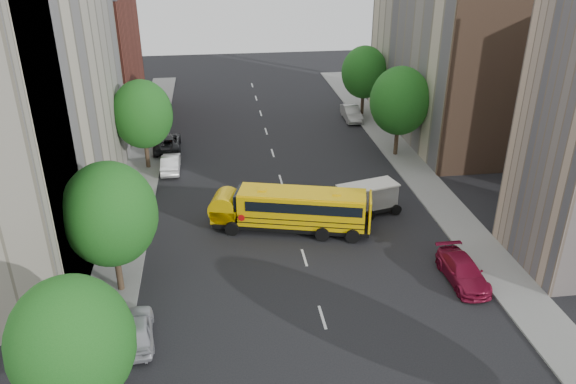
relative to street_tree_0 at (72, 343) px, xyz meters
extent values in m
plane|color=black|center=(11.00, 14.00, -4.64)|extent=(120.00, 120.00, 0.00)
cube|color=slate|center=(-0.50, 19.00, -4.58)|extent=(3.00, 80.00, 0.12)
cube|color=slate|center=(22.50, 19.00, -4.58)|extent=(3.00, 80.00, 0.12)
cube|color=silver|center=(11.00, 24.00, -4.64)|extent=(0.15, 64.00, 0.01)
cube|color=#B9AF95|center=(-7.00, 20.00, 5.36)|extent=(10.00, 26.00, 20.00)
cube|color=maroon|center=(-7.00, 42.00, 1.86)|extent=(10.00, 15.00, 13.00)
cube|color=beige|center=(29.00, 34.00, 4.36)|extent=(10.00, 22.00, 18.00)
cube|color=brown|center=(29.00, 23.00, 4.36)|extent=(10.10, 0.30, 18.00)
ellipsoid|color=#185516|center=(0.00, 0.00, 0.01)|extent=(4.80, 4.80, 5.52)
cylinder|color=#38281C|center=(0.00, 10.00, -3.20)|extent=(0.36, 0.36, 2.88)
ellipsoid|color=#185516|center=(0.00, 10.00, 0.32)|extent=(5.12, 5.12, 5.89)
cylinder|color=#38281C|center=(0.00, 28.00, -3.24)|extent=(0.36, 0.36, 2.81)
ellipsoid|color=#185516|center=(0.00, 28.00, 0.20)|extent=(4.99, 4.99, 5.74)
cylinder|color=#38281C|center=(22.00, 28.00, -3.16)|extent=(0.36, 0.36, 2.95)
ellipsoid|color=#185516|center=(22.00, 28.00, 0.44)|extent=(5.25, 5.25, 6.04)
cylinder|color=#38281C|center=(22.00, 40.00, -3.27)|extent=(0.36, 0.36, 2.74)
ellipsoid|color=#185516|center=(22.00, 40.00, 0.07)|extent=(4.86, 4.86, 5.59)
cube|color=black|center=(10.71, 15.69, -4.12)|extent=(10.82, 5.05, 0.28)
cube|color=#F0BB04|center=(11.35, 15.52, -2.90)|extent=(8.81, 4.47, 2.17)
cube|color=#F0BB04|center=(6.52, 16.81, -3.56)|extent=(2.20, 2.53, 0.94)
cube|color=black|center=(7.48, 16.56, -2.42)|extent=(1.02, 2.22, 1.13)
cube|color=#F0BB04|center=(11.35, 15.52, -1.79)|extent=(8.76, 4.29, 0.13)
cube|color=black|center=(11.53, 15.47, -2.42)|extent=(8.09, 4.33, 0.71)
cube|color=black|center=(11.35, 15.52, -3.65)|extent=(8.82, 4.53, 0.06)
cube|color=black|center=(11.35, 15.52, -3.27)|extent=(8.82, 4.53, 0.06)
cube|color=#F0BB04|center=(15.50, 14.41, -2.90)|extent=(0.75, 2.31, 2.17)
cube|color=#F0BB04|center=(8.89, 16.18, -1.70)|extent=(0.69, 0.69, 0.09)
cube|color=#F0BB04|center=(13.45, 14.96, -1.70)|extent=(0.69, 0.69, 0.09)
cylinder|color=#F0BB04|center=(6.52, 16.81, -3.08)|extent=(2.47, 2.61, 1.98)
cylinder|color=red|center=(7.47, 15.24, -3.23)|extent=(0.47, 0.16, 0.47)
cylinder|color=black|center=(6.86, 15.50, -4.17)|extent=(0.98, 0.52, 0.94)
cylinder|color=black|center=(7.46, 17.78, -4.17)|extent=(0.98, 0.52, 0.94)
cylinder|color=black|center=(12.41, 14.02, -4.17)|extent=(0.98, 0.52, 0.94)
cylinder|color=black|center=(13.02, 16.29, -4.17)|extent=(0.98, 0.52, 0.94)
cylinder|color=black|center=(14.23, 13.53, -4.17)|extent=(0.98, 0.52, 0.94)
cylinder|color=black|center=(14.84, 15.81, -4.17)|extent=(0.98, 0.52, 0.94)
cube|color=black|center=(15.96, 17.18, -4.19)|extent=(5.66, 3.10, 0.27)
cube|color=silver|center=(16.39, 17.29, -3.25)|extent=(4.42, 2.69, 1.62)
cube|color=silver|center=(14.05, 16.68, -3.52)|extent=(1.65, 1.97, 1.08)
cube|color=silver|center=(16.39, 17.29, -2.40)|extent=(4.62, 2.82, 0.11)
cylinder|color=black|center=(14.27, 15.81, -4.26)|extent=(0.79, 0.41, 0.75)
cylinder|color=black|center=(13.82, 17.55, -4.26)|extent=(0.79, 0.41, 0.75)
cylinder|color=black|center=(16.36, 16.36, -4.26)|extent=(0.79, 0.41, 0.75)
cylinder|color=black|center=(15.90, 18.09, -4.26)|extent=(0.79, 0.41, 0.75)
cylinder|color=black|center=(18.27, 16.86, -4.26)|extent=(0.79, 0.41, 0.75)
cylinder|color=black|center=(17.81, 18.59, -4.26)|extent=(0.79, 0.41, 0.75)
imported|color=#B5B5BC|center=(1.40, 5.46, -3.94)|extent=(2.01, 4.22, 1.39)
imported|color=white|center=(1.98, 27.15, -3.94)|extent=(1.50, 4.28, 1.41)
imported|color=black|center=(1.40, 32.20, -3.91)|extent=(2.58, 5.32, 1.46)
imported|color=maroon|center=(19.80, 8.23, -3.95)|extent=(2.00, 4.79, 1.38)
imported|color=gray|center=(20.42, 38.42, -3.89)|extent=(1.67, 4.60, 1.51)
camera|label=1|loc=(5.89, -17.72, 14.49)|focal=35.00mm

